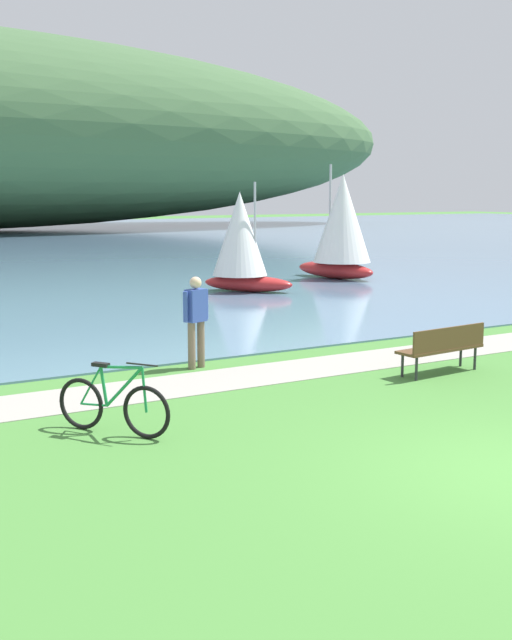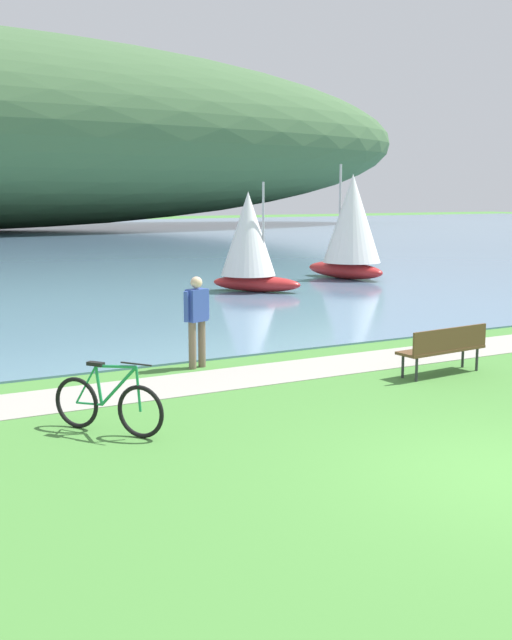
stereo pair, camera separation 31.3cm
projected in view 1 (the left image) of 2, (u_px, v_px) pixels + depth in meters
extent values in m
cube|color=#A39E93|center=(268.00, 374.00, 14.10)|extent=(60.00, 1.50, 0.01)
cube|color=brown|center=(440.00, 349.00, 14.09)|extent=(1.83, 0.63, 0.05)
cube|color=brown|center=(449.00, 338.00, 13.88)|extent=(1.80, 0.19, 0.40)
cylinder|color=#2D2D33|center=(402.00, 365.00, 13.83)|extent=(0.05, 0.05, 0.45)
cylinder|color=#2D2D33|center=(461.00, 355.00, 14.69)|extent=(0.05, 0.05, 0.45)
cylinder|color=#2D2D33|center=(416.00, 368.00, 13.56)|extent=(0.05, 0.05, 0.45)
cylinder|color=#2D2D33|center=(475.00, 358.00, 14.42)|extent=(0.05, 0.05, 0.45)
torus|color=black|center=(146.00, 412.00, 10.32)|extent=(0.47, 0.62, 0.72)
torus|color=black|center=(81.00, 404.00, 10.75)|extent=(0.47, 0.62, 0.72)
cylinder|color=#1E8C4C|center=(124.00, 387.00, 10.41)|extent=(0.39, 0.52, 0.61)
cylinder|color=#1E8C4C|center=(121.00, 367.00, 10.38)|extent=(0.42, 0.56, 0.09)
cylinder|color=#1E8C4C|center=(104.00, 386.00, 10.54)|extent=(0.11, 0.13, 0.54)
cylinder|color=#1E8C4C|center=(94.00, 405.00, 10.66)|extent=(0.27, 0.36, 0.05)
cylinder|color=#1E8C4C|center=(91.00, 385.00, 10.63)|extent=(0.24, 0.32, 0.56)
cylinder|color=#1E8C4C|center=(144.00, 390.00, 10.28)|extent=(0.08, 0.09, 0.60)
cube|color=black|center=(101.00, 365.00, 10.51)|extent=(0.22, 0.25, 0.05)
cylinder|color=black|center=(142.00, 365.00, 10.24)|extent=(0.30, 0.40, 0.02)
cylinder|color=#72604C|center=(192.00, 346.00, 14.42)|extent=(0.14, 0.14, 0.88)
cylinder|color=#72604C|center=(201.00, 344.00, 14.60)|extent=(0.14, 0.14, 0.88)
cube|color=#334CA5|center=(196.00, 305.00, 14.39)|extent=(0.43, 0.33, 0.60)
sphere|color=beige|center=(196.00, 283.00, 14.33)|extent=(0.22, 0.22, 0.22)
cylinder|color=#334CA5|center=(186.00, 307.00, 14.20)|extent=(0.09, 0.09, 0.56)
cylinder|color=#334CA5|center=(206.00, 304.00, 14.59)|extent=(0.09, 0.09, 0.56)
ellipsoid|color=#B22323|center=(335.00, 270.00, 29.68)|extent=(1.78, 3.76, 0.63)
cylinder|color=#B2B2B2|center=(330.00, 213.00, 29.54)|extent=(0.09, 0.09, 3.63)
cone|color=white|center=(342.00, 218.00, 29.12)|extent=(2.57, 2.57, 3.26)
ellipsoid|color=#B22323|center=(248.00, 284.00, 25.61)|extent=(2.63, 2.83, 0.53)
cylinder|color=#B2B2B2|center=(255.00, 229.00, 25.26)|extent=(0.08, 0.08, 3.02)
cone|color=white|center=(240.00, 234.00, 25.45)|extent=(2.53, 2.53, 2.72)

